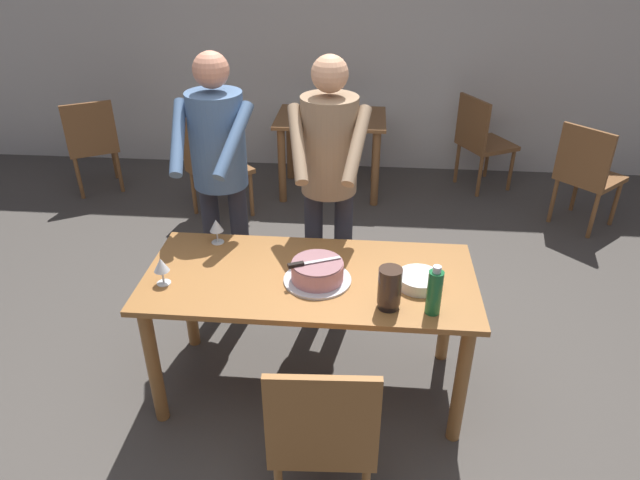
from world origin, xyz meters
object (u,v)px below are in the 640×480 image
(wine_glass_far, at_px, (216,226))
(cake_on_platter, at_px, (317,272))
(plate_stack, at_px, (419,280))
(wine_glass_near, at_px, (161,266))
(chair_near_side, at_px, (323,429))
(background_table, at_px, (331,134))
(hurricane_lamp, at_px, (390,288))
(background_chair_2, at_px, (92,143))
(water_bottle, at_px, (434,292))
(main_dining_table, at_px, (310,294))
(background_chair_1, at_px, (587,173))
(background_chair_3, at_px, (481,139))
(person_cutting_cake, at_px, (329,171))
(background_chair_0, at_px, (212,165))
(cake_knife, at_px, (303,264))
(person_standing_beside, at_px, (219,165))

(wine_glass_far, bearing_deg, cake_on_platter, -29.60)
(plate_stack, bearing_deg, cake_on_platter, -179.82)
(wine_glass_near, bearing_deg, chair_near_side, -36.48)
(background_table, bearing_deg, chair_near_side, -86.51)
(hurricane_lamp, height_order, background_chair_2, hurricane_lamp)
(water_bottle, bearing_deg, main_dining_table, 156.43)
(plate_stack, bearing_deg, main_dining_table, 175.32)
(background_chair_1, height_order, background_chair_3, same)
(wine_glass_near, distance_m, background_chair_2, 3.06)
(background_table, bearing_deg, water_bottle, -77.03)
(chair_near_side, bearing_deg, background_chair_2, 127.05)
(person_cutting_cake, height_order, background_chair_0, person_cutting_cake)
(wine_glass_near, height_order, background_chair_0, background_chair_0)
(main_dining_table, height_order, background_chair_2, background_chair_2)
(cake_knife, distance_m, wine_glass_far, 0.64)
(water_bottle, xyz_separation_m, person_cutting_cake, (-0.54, 0.85, 0.21))
(wine_glass_near, relative_size, person_standing_beside, 0.08)
(water_bottle, distance_m, person_cutting_cake, 1.03)
(cake_on_platter, relative_size, background_chair_1, 0.38)
(wine_glass_far, bearing_deg, water_bottle, -25.66)
(person_standing_beside, relative_size, background_chair_2, 1.91)
(wine_glass_far, height_order, water_bottle, water_bottle)
(plate_stack, relative_size, background_table, 0.22)
(main_dining_table, xyz_separation_m, background_chair_1, (2.08, 2.11, -0.14))
(wine_glass_far, relative_size, background_table, 0.14)
(wine_glass_far, relative_size, hurricane_lamp, 0.69)
(main_dining_table, relative_size, background_chair_1, 1.87)
(hurricane_lamp, bearing_deg, background_chair_0, 122.65)
(chair_near_side, relative_size, background_chair_0, 1.00)
(background_table, xyz_separation_m, background_chair_0, (-0.97, -0.65, -0.09))
(hurricane_lamp, relative_size, background_table, 0.21)
(background_chair_0, bearing_deg, person_cutting_cake, -52.19)
(person_cutting_cake, xyz_separation_m, background_table, (-0.13, 2.06, -0.50))
(water_bottle, xyz_separation_m, background_chair_2, (-2.89, 2.72, -0.37))
(person_cutting_cake, height_order, background_chair_3, person_cutting_cake)
(chair_near_side, relative_size, background_table, 0.90)
(person_standing_beside, distance_m, background_chair_2, 2.57)
(cake_knife, relative_size, background_chair_2, 0.28)
(cake_on_platter, xyz_separation_m, background_chair_1, (2.04, 2.16, -0.31))
(plate_stack, height_order, background_chair_0, background_chair_0)
(person_standing_beside, bearing_deg, person_cutting_cake, -2.67)
(wine_glass_far, height_order, background_chair_2, background_chair_2)
(main_dining_table, distance_m, background_chair_1, 2.97)
(wine_glass_near, bearing_deg, background_chair_2, 121.41)
(wine_glass_far, distance_m, chair_near_side, 1.30)
(plate_stack, bearing_deg, wine_glass_near, -175.93)
(background_chair_1, bearing_deg, person_cutting_cake, -143.17)
(cake_on_platter, xyz_separation_m, background_chair_3, (1.29, 2.91, -0.31))
(plate_stack, bearing_deg, background_chair_3, 74.77)
(plate_stack, relative_size, background_chair_0, 0.24)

